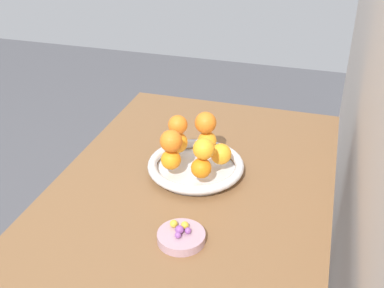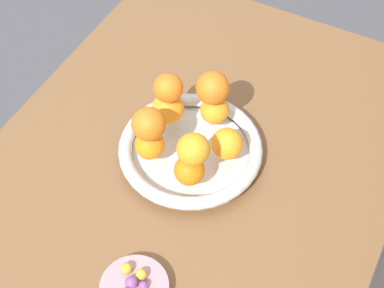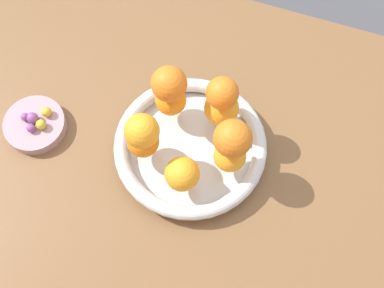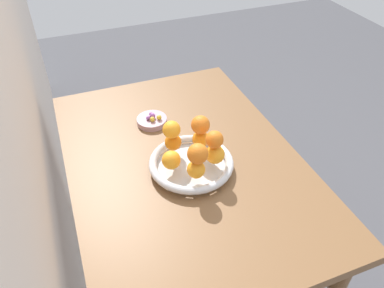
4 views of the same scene
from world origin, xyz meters
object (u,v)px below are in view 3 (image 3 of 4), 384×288
object	(u,v)px
orange_4	(222,108)
orange_8	(170,84)
orange_0	(172,100)
orange_5	(222,93)
candy_dish	(35,125)
candy_ball_1	(46,112)
orange_6	(142,131)
orange_1	(143,142)
candy_ball_2	(25,117)
candy_ball_0	(33,118)
candy_ball_4	(31,128)
orange_7	(233,138)
orange_3	(230,156)
fruit_bowl	(190,147)
candy_ball_3	(41,124)
dining_table	(163,163)
orange_2	(182,174)

from	to	relation	value
orange_4	orange_8	world-z (taller)	orange_8
orange_0	orange_5	xyz separation A→B (m)	(-0.09, -0.01, 0.06)
candy_dish	candy_ball_1	xyz separation A→B (m)	(-0.02, -0.02, 0.02)
orange_5	orange_6	world-z (taller)	orange_5
orange_1	candy_ball_2	xyz separation A→B (m)	(0.23, 0.01, -0.04)
candy_ball_0	candy_ball_4	xyz separation A→B (m)	(-0.01, 0.02, -0.00)
orange_7	candy_ball_0	size ratio (longest dim) A/B	3.03
orange_3	orange_7	world-z (taller)	orange_7
fruit_bowl	candy_ball_3	xyz separation A→B (m)	(0.27, 0.05, 0.01)
orange_6	candy_ball_1	distance (m)	0.23
orange_5	orange_7	size ratio (longest dim) A/B	0.88
orange_5	candy_ball_3	distance (m)	0.34
candy_ball_0	candy_ball_2	bearing A→B (deg)	5.61
candy_ball_3	orange_6	bearing A→B (deg)	-177.15
orange_0	candy_ball_3	size ratio (longest dim) A/B	2.98
dining_table	orange_8	world-z (taller)	orange_8
orange_1	candy_ball_1	size ratio (longest dim) A/B	2.95
dining_table	candy_ball_3	bearing A→B (deg)	11.42
dining_table	orange_3	bearing A→B (deg)	177.66
orange_4	orange_8	distance (m)	0.11
orange_0	orange_1	xyz separation A→B (m)	(0.02, 0.09, -0.00)
fruit_bowl	orange_6	size ratio (longest dim) A/B	4.75
candy_ball_0	orange_8	bearing A→B (deg)	-157.59
candy_ball_0	candy_ball_4	bearing A→B (deg)	104.81
orange_6	orange_8	xyz separation A→B (m)	(-0.01, -0.09, 0.00)
candy_ball_1	candy_ball_4	size ratio (longest dim) A/B	1.20
orange_5	candy_ball_0	distance (m)	0.36
orange_2	orange_0	bearing A→B (deg)	-62.95
fruit_bowl	orange_7	bearing A→B (deg)	175.15
orange_2	orange_4	bearing A→B (deg)	-100.34
orange_7	candy_ball_0	distance (m)	0.38
orange_2	candy_ball_0	bearing A→B (deg)	-4.92
orange_1	orange_7	distance (m)	0.16
orange_2	candy_ball_4	xyz separation A→B (m)	(0.30, -0.01, -0.04)
orange_2	orange_7	bearing A→B (deg)	-134.94
orange_0	orange_7	xyz separation A→B (m)	(-0.13, 0.06, 0.06)
candy_ball_3	orange_7	bearing A→B (deg)	-172.60
orange_5	orange_6	size ratio (longest dim) A/B	0.96
orange_3	orange_4	world-z (taller)	orange_4
orange_6	candy_ball_0	bearing A→B (deg)	0.84
orange_8	orange_0	bearing A→B (deg)	-81.01
orange_4	candy_ball_1	distance (m)	0.32
candy_ball_2	candy_ball_4	size ratio (longest dim) A/B	0.97
orange_1	orange_3	bearing A→B (deg)	-171.18
orange_3	candy_ball_4	xyz separation A→B (m)	(0.36, 0.05, -0.04)
orange_1	orange_5	bearing A→B (deg)	-137.01
orange_4	orange_5	size ratio (longest dim) A/B	1.12
candy_dish	candy_ball_4	world-z (taller)	candy_ball_4
candy_ball_4	orange_3	bearing A→B (deg)	-172.04
fruit_bowl	orange_2	xyz separation A→B (m)	(-0.01, 0.07, 0.05)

